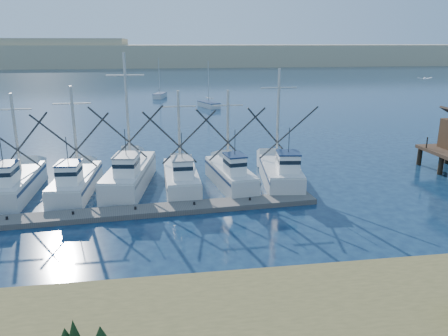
{
  "coord_description": "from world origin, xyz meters",
  "views": [
    {
      "loc": [
        -5.7,
        -21.64,
        11.16
      ],
      "look_at": [
        -1.18,
        8.0,
        2.52
      ],
      "focal_mm": 35.0,
      "sensor_mm": 36.0,
      "label": 1
    }
  ],
  "objects": [
    {
      "name": "sailboat_far",
      "position": [
        -5.11,
        71.09,
        0.5
      ],
      "size": [
        3.06,
        5.21,
        8.1
      ],
      "rotation": [
        0.0,
        0.0,
        -0.27
      ],
      "color": "silver",
      "rests_on": "ground"
    },
    {
      "name": "sailboat_near",
      "position": [
        3.35,
        55.69,
        0.5
      ],
      "size": [
        3.68,
        5.5,
        8.1
      ],
      "rotation": [
        0.0,
        0.0,
        0.38
      ],
      "color": "silver",
      "rests_on": "ground"
    },
    {
      "name": "dune_ridge",
      "position": [
        0.0,
        210.0,
        5.0
      ],
      "size": [
        360.0,
        60.0,
        10.0
      ],
      "primitive_type": "cube",
      "color": "tan",
      "rests_on": "ground"
    },
    {
      "name": "floating_dock",
      "position": [
        -8.46,
        6.3,
        0.18
      ],
      "size": [
        27.53,
        3.77,
        0.37
      ],
      "primitive_type": "cube",
      "rotation": [
        0.0,
        0.0,
        0.07
      ],
      "color": "#58544F",
      "rests_on": "ground"
    },
    {
      "name": "trawler_fleet",
      "position": [
        -8.04,
        11.33,
        0.98
      ],
      "size": [
        27.99,
        9.78,
        10.44
      ],
      "color": "silver",
      "rests_on": "ground"
    },
    {
      "name": "flying_gull",
      "position": [
        14.85,
        9.96,
        8.48
      ],
      "size": [
        1.16,
        0.21,
        0.21
      ],
      "color": "white",
      "rests_on": "ground"
    },
    {
      "name": "ground",
      "position": [
        0.0,
        0.0,
        0.0
      ],
      "size": [
        500.0,
        500.0,
        0.0
      ],
      "primitive_type": "plane",
      "color": "#0C1C35",
      "rests_on": "ground"
    }
  ]
}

